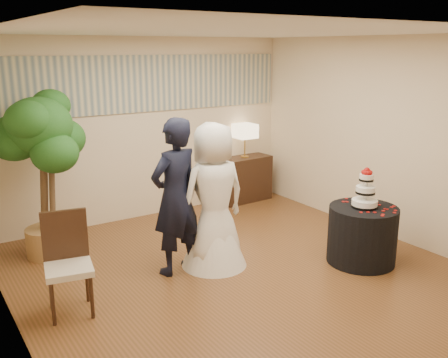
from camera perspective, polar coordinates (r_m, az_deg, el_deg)
floor at (r=6.20m, az=1.28°, el=-10.36°), size 5.00×5.00×0.00m
ceiling at (r=5.61m, az=1.45°, el=16.49°), size 5.00×5.00×0.00m
wall_back at (r=7.89m, az=-9.05°, el=5.62°), size 5.00×0.06×2.80m
wall_front at (r=4.02m, az=22.09°, el=-4.21°), size 5.00×0.06×2.80m
wall_left at (r=4.82m, az=-23.90°, el=-1.33°), size 0.06×5.00×2.80m
wall_right at (r=7.43m, az=17.49°, el=4.55°), size 0.06×5.00×2.80m
mural_border at (r=7.80m, az=-9.20°, el=10.68°), size 4.90×0.02×0.85m
groom at (r=5.87m, az=-5.57°, el=-2.06°), size 0.77×0.60×1.88m
bride at (r=6.03m, az=-1.18°, el=-1.94°), size 0.89×0.83×1.80m
cake_table at (r=6.52m, az=15.51°, el=-6.16°), size 1.10×1.10×0.72m
wedding_cake at (r=6.33m, az=15.89°, el=-0.95°), size 0.32×0.32×0.51m
console at (r=8.79m, az=2.36°, el=0.02°), size 0.96×0.47×0.78m
table_lamp at (r=8.65m, az=2.40°, el=4.40°), size 0.34×0.34×0.58m
ficus_tree at (r=6.67m, az=-19.99°, el=0.48°), size 1.42×1.42×2.17m
side_chair at (r=5.30m, az=-17.35°, el=-9.45°), size 0.56×0.58×1.04m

